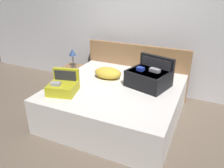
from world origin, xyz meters
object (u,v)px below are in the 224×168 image
Objects in this scene: hard_case_large at (149,77)px; pillow_center_head at (160,70)px; bed at (116,102)px; hard_case_medium at (63,86)px; table_lamp at (72,53)px; nightstand at (74,77)px; pillow_near_headboard at (108,73)px.

hard_case_large reaches higher than pillow_center_head.
pillow_center_head is (0.51, 0.74, 0.38)m from bed.
bed is at bearing 25.80° from hard_case_medium.
hard_case_medium is 1.36m from table_lamp.
hard_case_large is 1.83m from nightstand.
hard_case_large is 1.72× the size of pillow_center_head.
pillow_center_head is 1.76m from table_lamp.
hard_case_large is 0.71m from pillow_near_headboard.
bed is 5.14× the size of table_lamp.
table_lamp reaches higher than nightstand.
pillow_near_headboard is 1.13× the size of pillow_center_head.
hard_case_large reaches higher than bed.
hard_case_large is at bearing 26.52° from bed.
hard_case_large is (0.46, 0.23, 0.44)m from bed.
bed is 2.75× the size of hard_case_large.
table_lamp is (-1.71, 0.47, 0.03)m from hard_case_large.
hard_case_large is 1.53× the size of nightstand.
table_lamp is (-0.63, 1.20, 0.09)m from hard_case_medium.
pillow_near_headboard is at bearing -24.18° from table_lamp.
pillow_center_head is at bearing 1.60° from table_lamp.
pillow_near_headboard is 1.10m from table_lamp.
bed is 4.18× the size of pillow_near_headboard.
hard_case_medium is at bearing -140.68° from bed.
hard_case_large is 1.52× the size of pillow_near_headboard.
pillow_near_headboard is at bearing 135.77° from bed.
pillow_center_head is at bearing 34.37° from hard_case_medium.
pillow_center_head is (0.76, 0.50, 0.00)m from pillow_near_headboard.
nightstand is at bearing -179.11° from hard_case_large.
pillow_near_headboard is (-0.71, 0.02, -0.06)m from hard_case_large.
pillow_center_head is at bearing 1.60° from nightstand.
pillow_center_head is 1.81m from nightstand.
table_lamp is at bearing 104.12° from hard_case_medium.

